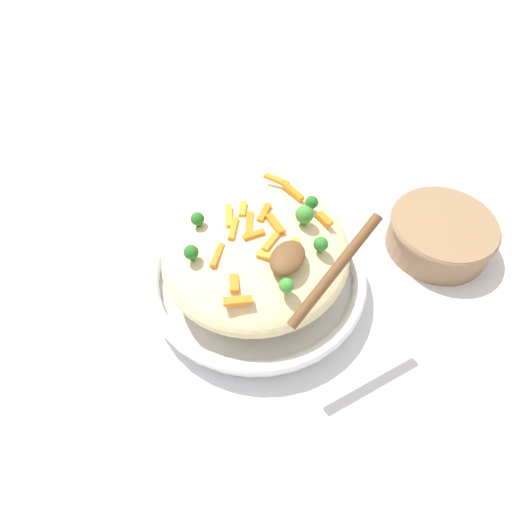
{
  "coord_description": "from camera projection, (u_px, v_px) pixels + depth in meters",
  "views": [
    {
      "loc": [
        -0.34,
        -0.17,
        0.55
      ],
      "look_at": [
        0.0,
        0.0,
        0.07
      ],
      "focal_mm": 32.07,
      "sensor_mm": 36.0,
      "label": 1
    }
  ],
  "objects": [
    {
      "name": "broccoli_floret_4",
      "position": [
        198.0,
        219.0,
        0.59
      ],
      "size": [
        0.02,
        0.02,
        0.02
      ],
      "color": "#205B1C",
      "rests_on": "pasta_mound"
    },
    {
      "name": "carrot_piece_6",
      "position": [
        275.0,
        224.0,
        0.59
      ],
      "size": [
        0.03,
        0.03,
        0.01
      ],
      "primitive_type": "cube",
      "rotation": [
        0.0,
        0.0,
        0.96
      ],
      "color": "orange",
      "rests_on": "pasta_mound"
    },
    {
      "name": "carrot_piece_5",
      "position": [
        229.0,
        216.0,
        0.6
      ],
      "size": [
        0.04,
        0.03,
        0.01
      ],
      "primitive_type": "cube",
      "rotation": [
        0.0,
        0.0,
        0.54
      ],
      "color": "orange",
      "rests_on": "pasta_mound"
    },
    {
      "name": "broccoli_floret_3",
      "position": [
        321.0,
        244.0,
        0.56
      ],
      "size": [
        0.02,
        0.02,
        0.02
      ],
      "color": "#296820",
      "rests_on": "pasta_mound"
    },
    {
      "name": "carrot_piece_10",
      "position": [
        271.0,
        257.0,
        0.56
      ],
      "size": [
        0.01,
        0.04,
        0.01
      ],
      "primitive_type": "cube",
      "rotation": [
        0.0,
        0.0,
        1.73
      ],
      "color": "orange",
      "rests_on": "pasta_mound"
    },
    {
      "name": "carrot_piece_11",
      "position": [
        272.0,
        241.0,
        0.57
      ],
      "size": [
        0.04,
        0.01,
        0.01
      ],
      "primitive_type": "cube",
      "rotation": [
        0.0,
        0.0,
        3.05
      ],
      "color": "orange",
      "rests_on": "pasta_mound"
    },
    {
      "name": "broccoli_floret_0",
      "position": [
        191.0,
        253.0,
        0.55
      ],
      "size": [
        0.02,
        0.02,
        0.02
      ],
      "color": "#205B1C",
      "rests_on": "pasta_mound"
    },
    {
      "name": "broccoli_floret_5",
      "position": [
        312.0,
        203.0,
        0.61
      ],
      "size": [
        0.02,
        0.02,
        0.02
      ],
      "color": "#205B1C",
      "rests_on": "pasta_mound"
    },
    {
      "name": "carrot_piece_13",
      "position": [
        234.0,
        283.0,
        0.54
      ],
      "size": [
        0.03,
        0.02,
        0.01
      ],
      "primitive_type": "cube",
      "rotation": [
        0.0,
        0.0,
        0.52
      ],
      "color": "orange",
      "rests_on": "pasta_mound"
    },
    {
      "name": "ground_plane",
      "position": [
        256.0,
        286.0,
        0.67
      ],
      "size": [
        2.4,
        2.4,
        0.0
      ],
      "primitive_type": "plane",
      "color": "silver"
    },
    {
      "name": "carrot_piece_8",
      "position": [
        295.0,
        249.0,
        0.57
      ],
      "size": [
        0.03,
        0.02,
        0.01
      ],
      "primitive_type": "cube",
      "rotation": [
        0.0,
        0.0,
        3.5
      ],
      "color": "orange",
      "rests_on": "pasta_mound"
    },
    {
      "name": "carrot_piece_15",
      "position": [
        264.0,
        213.0,
        0.6
      ],
      "size": [
        0.03,
        0.01,
        0.01
      ],
      "primitive_type": "cube",
      "rotation": [
        0.0,
        0.0,
        0.08
      ],
      "color": "orange",
      "rests_on": "pasta_mound"
    },
    {
      "name": "carrot_piece_0",
      "position": [
        254.0,
        235.0,
        0.58
      ],
      "size": [
        0.03,
        0.02,
        0.01
      ],
      "primitive_type": "cube",
      "rotation": [
        0.0,
        0.0,
        2.44
      ],
      "color": "orange",
      "rests_on": "pasta_mound"
    },
    {
      "name": "carrot_piece_12",
      "position": [
        238.0,
        301.0,
        0.52
      ],
      "size": [
        0.03,
        0.03,
        0.01
      ],
      "primitive_type": "cube",
      "rotation": [
        0.0,
        0.0,
        2.15
      ],
      "color": "orange",
      "rests_on": "pasta_mound"
    },
    {
      "name": "broccoli_floret_2",
      "position": [
        304.0,
        215.0,
        0.58
      ],
      "size": [
        0.02,
        0.02,
        0.03
      ],
      "color": "#377928",
      "rests_on": "pasta_mound"
    },
    {
      "name": "carrot_piece_4",
      "position": [
        217.0,
        255.0,
        0.56
      ],
      "size": [
        0.04,
        0.01,
        0.01
      ],
      "primitive_type": "cube",
      "rotation": [
        0.0,
        0.0,
        3.33
      ],
      "color": "orange",
      "rests_on": "pasta_mound"
    },
    {
      "name": "companion_bowl",
      "position": [
        441.0,
        233.0,
        0.7
      ],
      "size": [
        0.16,
        0.16,
        0.06
      ],
      "color": "#8C6B4C",
      "rests_on": "ground_plane"
    },
    {
      "name": "carrot_piece_3",
      "position": [
        324.0,
        219.0,
        0.6
      ],
      "size": [
        0.02,
        0.03,
        0.01
      ],
      "primitive_type": "cube",
      "rotation": [
        0.0,
        0.0,
        1.07
      ],
      "color": "orange",
      "rests_on": "pasta_mound"
    },
    {
      "name": "carrot_piece_7",
      "position": [
        249.0,
        223.0,
        0.59
      ],
      "size": [
        0.04,
        0.02,
        0.01
      ],
      "primitive_type": "cube",
      "rotation": [
        0.0,
        0.0,
        3.56
      ],
      "color": "orange",
      "rests_on": "pasta_mound"
    },
    {
      "name": "serving_spoon",
      "position": [
        303.0,
        262.0,
        0.53
      ],
      "size": [
        0.13,
        0.11,
        0.09
      ],
      "color": "brown",
      "rests_on": "pasta_mound"
    },
    {
      "name": "carrot_piece_2",
      "position": [
        243.0,
        209.0,
        0.61
      ],
      "size": [
        0.03,
        0.02,
        0.01
      ],
      "primitive_type": "cube",
      "rotation": [
        0.0,
        0.0,
        3.51
      ],
      "color": "orange",
      "rests_on": "pasta_mound"
    },
    {
      "name": "serving_bowl",
      "position": [
        256.0,
        276.0,
        0.66
      ],
      "size": [
        0.31,
        0.31,
        0.04
      ],
      "color": "silver",
      "rests_on": "ground_plane"
    },
    {
      "name": "broccoli_floret_1",
      "position": [
        286.0,
        286.0,
        0.52
      ],
      "size": [
        0.02,
        0.02,
        0.02
      ],
      "color": "#377928",
      "rests_on": "pasta_mound"
    },
    {
      "name": "pasta_mound",
      "position": [
        256.0,
        252.0,
        0.61
      ],
      "size": [
        0.26,
        0.25,
        0.08
      ],
      "primitive_type": "ellipsoid",
      "color": "beige",
      "rests_on": "serving_bowl"
    },
    {
      "name": "carrot_piece_1",
      "position": [
        233.0,
        229.0,
        0.58
      ],
      "size": [
        0.04,
        0.02,
        0.01
      ],
      "primitive_type": "cube",
      "rotation": [
        0.0,
        0.0,
        0.32
      ],
      "color": "orange",
      "rests_on": "pasta_mound"
    },
    {
      "name": "carrot_piece_9",
      "position": [
        292.0,
        191.0,
        0.64
      ],
      "size": [
        0.03,
        0.04,
        0.01
      ],
      "primitive_type": "cube",
      "rotation": [
        0.0,
        0.0,
        4.24
      ],
      "color": "orange",
      "rests_on": "pasta_mound"
    },
    {
      "name": "carrot_piece_14",
      "position": [
        277.0,
        180.0,
        0.65
      ],
      "size": [
        0.01,
        0.04,
        0.01
      ],
      "primitive_type": "cube",
      "rotation": [
        0.0,
        0.0,
        4.65
      ],
      "color": "orange",
      "rests_on": "pasta_mound"
    }
  ]
}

